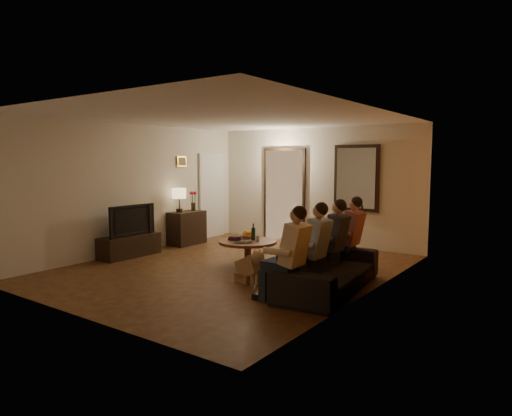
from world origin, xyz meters
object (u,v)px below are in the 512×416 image
Objects in this scene: laptop at (243,243)px; dresser at (187,228)px; person_b at (313,252)px; table_lamp at (179,200)px; tv at (129,220)px; tv_stand at (130,246)px; coffee_table at (248,253)px; sofa at (329,268)px; person_a at (291,259)px; person_d at (349,240)px; person_c at (332,245)px; wine_bottle at (253,231)px; dog at (249,265)px; bowl at (247,236)px.

dresser is at bearing 123.51° from laptop.
person_b reaches higher than dresser.
table_lamp reaches higher than tv.
coffee_table is (2.34, 0.73, 0.02)m from tv_stand.
sofa is 0.95m from person_a.
person_b is 1.20m from person_d.
person_c is at bearing 12.30° from sofa.
table_lamp is at bearing 152.92° from person_a.
person_b is 3.87× the size of wine_bottle.
person_d is at bearing 14.54° from tv_stand.
tv reaches higher than wine_bottle.
person_b reaches higher than tv.
person_d is 1.85m from coffee_table.
tv reaches higher than laptop.
wine_bottle is (-1.73, -0.24, 0.01)m from person_d.
person_c is 0.60m from person_d.
sofa is at bearing 2.28° from tv_stand.
tv reaches higher than tv_stand.
table_lamp reaches higher than person_a.
bowl is at bearing 142.44° from dog.
person_d reaches higher than dresser.
bowl is 0.84× the size of wine_bottle.
tv_stand is 1.04× the size of person_b.
person_b is at bearing -90.00° from person_d.
sofa is 1.96m from coffee_table.
person_b reaches higher than coffee_table.
laptop is at bearing 160.95° from person_b.
wine_bottle is (-0.68, 1.06, 0.32)m from dog.
table_lamp is 2.67m from laptop.
coffee_table is (-1.88, 0.56, -0.10)m from sofa.
wine_bottle reaches higher than dresser.
person_a is 1.20m from dog.
coffee_table is (2.34, 0.73, -0.49)m from tv.
person_b reaches higher than wine_bottle.
dresser is 0.69× the size of person_a.
dresser is at bearing 162.22° from wine_bottle.
dog is 2.16× the size of bowl.
bowl reaches higher than laptop.
tv reaches higher than coffee_table.
bowl is at bearing 129.29° from coffee_table.
sofa is 1.97m from wine_bottle.
bowl reaches higher than tv_stand.
tv_stand is 1.04× the size of person_a.
laptop is at bearing 10.41° from tv_stand.
sofa is 7.15× the size of wine_bottle.
bowl reaches higher than coffee_table.
person_b reaches higher than bowl.
person_d is at bearing 65.96° from dog.
wine_bottle is at bearing -17.78° from dresser.
person_a reaches higher than tv.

